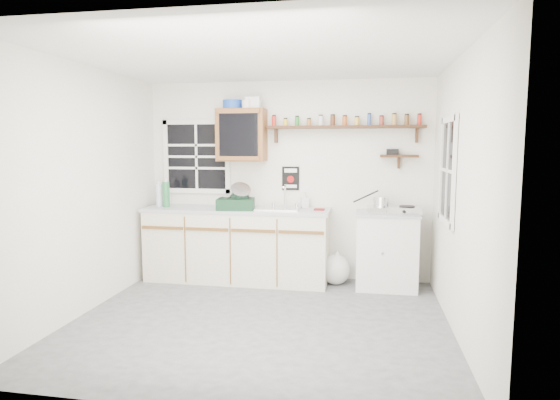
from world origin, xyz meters
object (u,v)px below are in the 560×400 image
(right_cabinet, at_px, (386,250))
(spice_shelf, at_px, (345,126))
(hotplate, at_px, (394,209))
(upper_cabinet, at_px, (242,135))
(dish_rack, at_px, (237,201))
(main_cabinet, at_px, (237,244))

(right_cabinet, relative_size, spice_shelf, 0.48)
(hotplate, bearing_deg, upper_cabinet, 170.15)
(upper_cabinet, height_order, spice_shelf, upper_cabinet)
(upper_cabinet, xyz_separation_m, dish_rack, (0.00, -0.25, -0.80))
(main_cabinet, distance_m, spice_shelf, 1.99)
(main_cabinet, bearing_deg, hotplate, 0.16)
(upper_cabinet, relative_size, spice_shelf, 0.34)
(dish_rack, bearing_deg, spice_shelf, 5.08)
(main_cabinet, xyz_separation_m, hotplate, (1.91, 0.01, 0.49))
(main_cabinet, bearing_deg, spice_shelf, 9.19)
(spice_shelf, bearing_deg, main_cabinet, -170.81)
(main_cabinet, bearing_deg, right_cabinet, 0.79)
(dish_rack, relative_size, hotplate, 0.79)
(spice_shelf, bearing_deg, upper_cabinet, -176.91)
(right_cabinet, distance_m, upper_cabinet, 2.26)
(right_cabinet, bearing_deg, dish_rack, -175.81)
(main_cabinet, relative_size, spice_shelf, 1.21)
(main_cabinet, bearing_deg, upper_cabinet, 76.32)
(main_cabinet, distance_m, right_cabinet, 1.84)
(spice_shelf, height_order, dish_rack, spice_shelf)
(main_cabinet, relative_size, right_cabinet, 2.54)
(dish_rack, distance_m, hotplate, 1.88)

